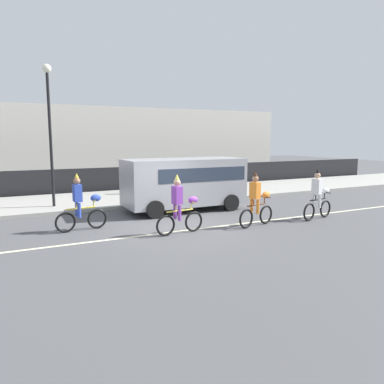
% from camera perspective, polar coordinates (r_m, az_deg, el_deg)
% --- Properties ---
extents(ground_plane, '(80.00, 80.00, 0.00)m').
position_cam_1_polar(ground_plane, '(12.87, -2.12, -5.42)').
color(ground_plane, '#4C4C4F').
extents(road_centre_line, '(36.00, 0.14, 0.01)m').
position_cam_1_polar(road_centre_line, '(12.43, -1.16, -5.89)').
color(road_centre_line, beige).
rests_on(road_centre_line, ground).
extents(sidewalk_curb, '(60.00, 5.00, 0.15)m').
position_cam_1_polar(sidewalk_curb, '(18.86, -10.33, -0.93)').
color(sidewalk_curb, '#9E9B93').
rests_on(sidewalk_curb, ground).
extents(fence_line, '(40.00, 0.08, 1.40)m').
position_cam_1_polar(fence_line, '(21.55, -12.54, 1.82)').
color(fence_line, black).
rests_on(fence_line, ground).
extents(building_backdrop, '(28.00, 8.00, 5.16)m').
position_cam_1_polar(building_backdrop, '(30.02, -14.99, 7.10)').
color(building_backdrop, beige).
rests_on(building_backdrop, ground).
extents(parade_cyclist_cobalt, '(1.72, 0.50, 1.92)m').
position_cam_1_polar(parade_cyclist_cobalt, '(12.82, -16.50, -1.98)').
color(parade_cyclist_cobalt, black).
rests_on(parade_cyclist_cobalt, ground).
extents(parade_cyclist_purple, '(1.72, 0.50, 1.92)m').
position_cam_1_polar(parade_cyclist_purple, '(11.88, -1.80, -2.42)').
color(parade_cyclist_purple, black).
rests_on(parade_cyclist_purple, ground).
extents(parade_cyclist_orange, '(1.69, 0.59, 1.92)m').
position_cam_1_polar(parade_cyclist_orange, '(13.10, 9.86, -1.54)').
color(parade_cyclist_orange, black).
rests_on(parade_cyclist_orange, ground).
extents(parade_cyclist_zebra, '(1.70, 0.55, 1.92)m').
position_cam_1_polar(parade_cyclist_zebra, '(14.80, 18.68, -0.74)').
color(parade_cyclist_zebra, black).
rests_on(parade_cyclist_zebra, ground).
extents(parked_van_grey, '(5.00, 2.22, 2.18)m').
position_cam_1_polar(parked_van_grey, '(15.72, -0.97, 1.81)').
color(parked_van_grey, '#99999E').
rests_on(parked_van_grey, ground).
extents(street_lamp_post, '(0.36, 0.36, 5.86)m').
position_cam_1_polar(street_lamp_post, '(16.82, -20.93, 10.94)').
color(street_lamp_post, black).
rests_on(street_lamp_post, sidewalk_curb).
extents(pedestrian_onlooker, '(0.32, 0.20, 1.62)m').
position_cam_1_polar(pedestrian_onlooker, '(19.73, -7.93, 2.27)').
color(pedestrian_onlooker, '#33333D').
rests_on(pedestrian_onlooker, sidewalk_curb).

